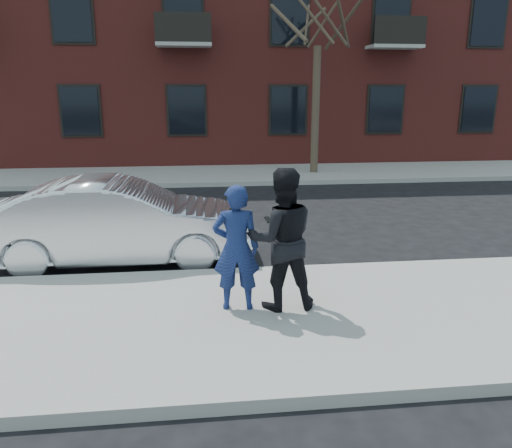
{
  "coord_description": "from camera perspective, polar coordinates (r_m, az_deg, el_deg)",
  "views": [
    {
      "loc": [
        0.52,
        -6.05,
        2.97
      ],
      "look_at": [
        1.25,
        0.4,
        1.21
      ],
      "focal_mm": 35.0,
      "sensor_mm": 36.0,
      "label": 1
    }
  ],
  "objects": [
    {
      "name": "ground",
      "position": [
        6.76,
        -10.39,
        -11.15
      ],
      "size": [
        100.0,
        100.0,
        0.0
      ],
      "primitive_type": "plane",
      "color": "black",
      "rests_on": "ground"
    },
    {
      "name": "near_sidewalk",
      "position": [
        6.51,
        -10.56,
        -11.53
      ],
      "size": [
        50.0,
        3.5,
        0.15
      ],
      "primitive_type": "cube",
      "color": "gray",
      "rests_on": "ground"
    },
    {
      "name": "near_curb",
      "position": [
        8.15,
        -9.74,
        -5.86
      ],
      "size": [
        50.0,
        0.1,
        0.15
      ],
      "primitive_type": "cube",
      "color": "#999691",
      "rests_on": "ground"
    },
    {
      "name": "far_sidewalk",
      "position": [
        17.55,
        -8.12,
        5.53
      ],
      "size": [
        50.0,
        3.5,
        0.15
      ],
      "primitive_type": "cube",
      "color": "gray",
      "rests_on": "ground"
    },
    {
      "name": "far_curb",
      "position": [
        15.78,
        -8.28,
        4.45
      ],
      "size": [
        50.0,
        0.1,
        0.15
      ],
      "primitive_type": "cube",
      "color": "#999691",
      "rests_on": "ground"
    },
    {
      "name": "apartment_building",
      "position": [
        24.31,
        -3.18,
        22.69
      ],
      "size": [
        24.3,
        10.3,
        12.3
      ],
      "color": "maroon",
      "rests_on": "ground"
    },
    {
      "name": "street_tree",
      "position": [
        17.7,
        7.18,
        23.37
      ],
      "size": [
        3.6,
        3.6,
        6.8
      ],
      "color": "#34291F",
      "rests_on": "far_sidewalk"
    },
    {
      "name": "silver_sedan",
      "position": [
        8.95,
        -15.35,
        0.21
      ],
      "size": [
        4.53,
        1.61,
        1.49
      ],
      "primitive_type": "imported",
      "rotation": [
        0.0,
        0.0,
        1.58
      ],
      "color": "silver",
      "rests_on": "ground"
    },
    {
      "name": "man_hoodie",
      "position": [
        6.46,
        -2.28,
        -2.74
      ],
      "size": [
        0.63,
        0.51,
        1.67
      ],
      "rotation": [
        0.0,
        0.0,
        3.08
      ],
      "color": "navy",
      "rests_on": "near_sidewalk"
    },
    {
      "name": "man_peacoat",
      "position": [
        6.48,
        2.95,
        -1.76
      ],
      "size": [
        0.94,
        0.75,
        1.87
      ],
      "rotation": [
        0.0,
        0.0,
        3.18
      ],
      "color": "black",
      "rests_on": "near_sidewalk"
    }
  ]
}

